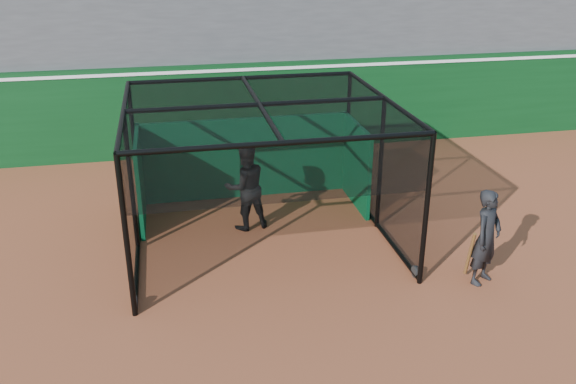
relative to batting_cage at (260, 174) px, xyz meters
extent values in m
plane|color=brown|center=(-0.79, -3.02, -1.39)|extent=(120.00, 120.00, 0.00)
cube|color=#0A3815|center=(-0.79, 5.48, -0.14)|extent=(50.00, 0.45, 2.50)
cube|color=white|center=(-0.79, 5.48, 0.96)|extent=(50.00, 0.50, 0.08)
cube|color=#08532B|center=(0.00, 2.17, -0.44)|extent=(4.83, 0.10, 1.90)
cylinder|color=black|center=(-2.47, -2.12, -1.28)|extent=(0.08, 0.22, 0.22)
cylinder|color=black|center=(2.47, -2.12, -1.28)|extent=(0.08, 0.22, 0.22)
cylinder|color=black|center=(-2.47, 2.09, -1.28)|extent=(0.08, 0.22, 0.22)
cylinder|color=black|center=(2.47, 2.09, -1.28)|extent=(0.08, 0.22, 0.22)
imported|color=black|center=(-0.23, 0.51, -0.46)|extent=(1.02, 0.87, 1.85)
imported|color=black|center=(3.57, -2.48, -0.51)|extent=(0.77, 0.70, 1.76)
cylinder|color=#593819|center=(3.32, -2.43, -0.84)|extent=(0.15, 0.37, 0.97)
camera|label=1|loc=(-1.70, -11.01, 4.37)|focal=38.00mm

